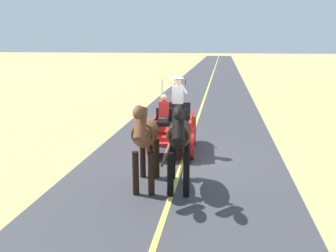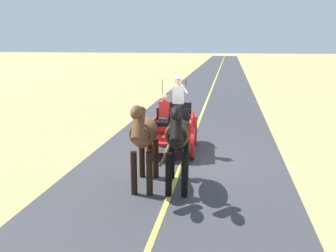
# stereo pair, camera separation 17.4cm
# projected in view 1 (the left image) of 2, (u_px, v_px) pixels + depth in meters

# --- Properties ---
(ground_plane) EXTENTS (200.00, 200.00, 0.00)m
(ground_plane) POSITION_uv_depth(u_px,v_px,m) (184.00, 157.00, 10.88)
(ground_plane) COLOR tan
(road_surface) EXTENTS (5.96, 160.00, 0.01)m
(road_surface) POSITION_uv_depth(u_px,v_px,m) (184.00, 157.00, 10.88)
(road_surface) COLOR #38383D
(road_surface) RESTS_ON ground
(road_centre_stripe) EXTENTS (0.12, 160.00, 0.00)m
(road_centre_stripe) POSITION_uv_depth(u_px,v_px,m) (184.00, 157.00, 10.88)
(road_centre_stripe) COLOR #DBCC4C
(road_centre_stripe) RESTS_ON road_surface
(horse_drawn_carriage) EXTENTS (1.52, 4.51, 2.50)m
(horse_drawn_carriage) POSITION_uv_depth(u_px,v_px,m) (174.00, 127.00, 11.30)
(horse_drawn_carriage) COLOR red
(horse_drawn_carriage) RESTS_ON ground
(horse_near_side) EXTENTS (0.71, 2.14, 2.21)m
(horse_near_side) POSITION_uv_depth(u_px,v_px,m) (179.00, 136.00, 8.22)
(horse_near_side) COLOR black
(horse_near_side) RESTS_ON ground
(horse_off_side) EXTENTS (0.67, 2.14, 2.21)m
(horse_off_side) POSITION_uv_depth(u_px,v_px,m) (146.00, 135.00, 8.30)
(horse_off_side) COLOR brown
(horse_off_side) RESTS_ON ground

